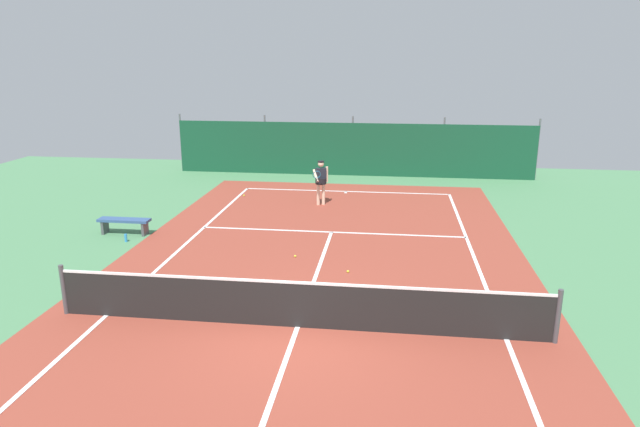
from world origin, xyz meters
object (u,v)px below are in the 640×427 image
(tennis_ball_near_player, at_px, (244,195))
(tennis_ball_by_sideline, at_px, (295,256))
(tennis_player, at_px, (321,179))
(tennis_ball_midcourt, at_px, (348,271))
(tennis_net, at_px, (297,304))
(parked_car, at_px, (311,149))
(courtside_bench, at_px, (124,222))
(water_bottle, at_px, (126,238))

(tennis_ball_near_player, xyz_separation_m, tennis_ball_by_sideline, (3.17, -6.57, 0.00))
(tennis_player, distance_m, tennis_ball_midcourt, 6.85)
(tennis_net, height_order, tennis_ball_by_sideline, tennis_net)
(tennis_ball_midcourt, bearing_deg, tennis_ball_near_player, 121.97)
(parked_car, relative_size, courtside_bench, 2.68)
(tennis_player, bearing_deg, parked_car, -103.03)
(tennis_ball_by_sideline, distance_m, courtside_bench, 5.75)
(tennis_ball_midcourt, xyz_separation_m, parked_car, (-2.97, 14.27, 0.81))
(courtside_bench, xyz_separation_m, water_bottle, (0.37, -0.71, -0.25))
(tennis_ball_near_player, relative_size, water_bottle, 0.28)
(courtside_bench, bearing_deg, tennis_player, 37.62)
(tennis_ball_midcourt, height_order, tennis_ball_by_sideline, same)
(tennis_ball_near_player, bearing_deg, tennis_ball_midcourt, -58.03)
(parked_car, distance_m, water_bottle, 13.22)
(tennis_ball_near_player, bearing_deg, tennis_player, -16.02)
(water_bottle, bearing_deg, tennis_player, 43.89)
(tennis_player, distance_m, tennis_ball_by_sideline, 5.74)
(tennis_ball_midcourt, distance_m, courtside_bench, 7.47)
(tennis_ball_midcourt, bearing_deg, parked_car, 101.77)
(parked_car, bearing_deg, water_bottle, 76.51)
(tennis_net, height_order, tennis_ball_near_player, tennis_net)
(tennis_ball_midcourt, height_order, parked_car, parked_car)
(parked_car, height_order, water_bottle, parked_car)
(tennis_ball_near_player, bearing_deg, courtside_bench, -114.81)
(tennis_ball_near_player, bearing_deg, parked_car, 75.74)
(tennis_net, bearing_deg, water_bottle, 141.55)
(tennis_net, height_order, courtside_bench, tennis_net)
(tennis_player, bearing_deg, water_bottle, 20.22)
(tennis_ball_by_sideline, bearing_deg, tennis_ball_midcourt, -31.77)
(tennis_net, distance_m, tennis_ball_near_player, 11.32)
(tennis_ball_midcourt, xyz_separation_m, courtside_bench, (-7.09, 2.33, 0.34))
(tennis_net, height_order, parked_car, parked_car)
(tennis_net, distance_m, courtside_bench, 8.33)
(tennis_ball_midcourt, xyz_separation_m, tennis_ball_by_sideline, (-1.52, 0.94, 0.00))
(tennis_ball_by_sideline, bearing_deg, water_bottle, 172.58)
(tennis_net, relative_size, tennis_player, 6.17)
(tennis_player, xyz_separation_m, tennis_ball_midcourt, (1.53, -6.61, -0.93))
(tennis_net, distance_m, water_bottle, 7.60)
(tennis_ball_near_player, relative_size, parked_car, 0.02)
(tennis_ball_by_sideline, height_order, courtside_bench, courtside_bench)
(water_bottle, bearing_deg, courtside_bench, 117.36)
(tennis_ball_near_player, height_order, tennis_ball_by_sideline, same)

